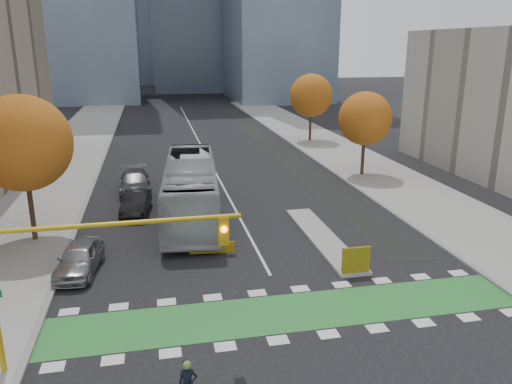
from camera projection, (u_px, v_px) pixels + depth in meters
name	position (u px, v px, depth m)	size (l,w,h in m)	color
ground	(300.00, 332.00, 19.29)	(300.00, 300.00, 0.00)	black
sidewalk_west	(37.00, 200.00, 35.40)	(7.00, 120.00, 0.15)	gray
sidewalk_east	(389.00, 180.00, 40.70)	(7.00, 120.00, 0.15)	gray
curb_west	(88.00, 197.00, 36.09)	(0.30, 120.00, 0.16)	gray
curb_east	(348.00, 182.00, 40.01)	(0.30, 120.00, 0.16)	gray
bike_crossing	(290.00, 312.00, 20.70)	(20.00, 3.00, 0.01)	#297D31
centre_line	(200.00, 142.00, 56.85)	(0.15, 70.00, 0.01)	silver
bike_lane_paint	(286.00, 158.00, 48.93)	(2.50, 50.00, 0.01)	black
median_island	(322.00, 238.00, 28.50)	(1.60, 10.00, 0.16)	gray
hazard_board	(356.00, 260.00, 23.79)	(1.40, 0.12, 1.30)	yellow
tree_west	(23.00, 143.00, 26.62)	(5.20, 5.20, 8.22)	#332114
tree_east_near	(365.00, 119.00, 40.93)	(4.40, 4.40, 7.08)	#332114
tree_east_far	(311.00, 95.00, 55.94)	(4.80, 4.80, 7.65)	#332114
traffic_signal_west	(73.00, 258.00, 16.12)	(8.53, 0.56, 5.20)	#BF9914
bus	(191.00, 189.00, 31.72)	(3.16, 13.53, 3.77)	#A7ABAF
parked_car_a	(79.00, 258.00, 24.15)	(1.75, 4.34, 1.48)	#929397
parked_car_b	(136.00, 203.00, 32.69)	(1.55, 4.46, 1.47)	black
parked_car_c	(135.00, 182.00, 37.33)	(2.23, 5.49, 1.59)	#515055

